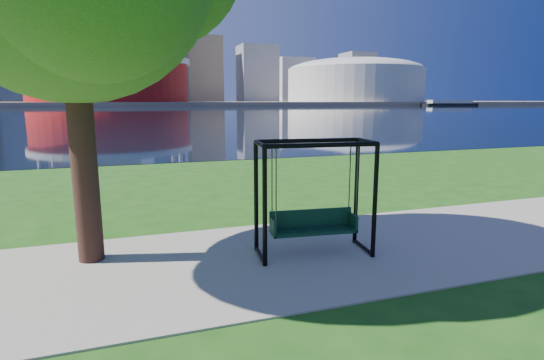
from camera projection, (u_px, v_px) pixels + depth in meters
name	position (u px, v px, depth m)	size (l,w,h in m)	color
ground	(273.00, 249.00, 8.05)	(900.00, 900.00, 0.00)	#1E5114
path	(282.00, 257.00, 7.59)	(120.00, 4.00, 0.03)	#9E937F
river	(137.00, 112.00, 102.97)	(900.00, 180.00, 0.02)	black
far_bank	(130.00, 103.00, 292.61)	(900.00, 228.00, 2.00)	#937F60
stadium	(109.00, 78.00, 220.94)	(83.00, 83.00, 32.00)	maroon
arena	(355.00, 79.00, 266.47)	(84.00, 84.00, 26.56)	beige
skyline	(120.00, 52.00, 297.27)	(392.00, 66.00, 96.50)	gray
swing	(314.00, 201.00, 7.58)	(2.12, 1.10, 2.09)	black
barge	(449.00, 103.00, 230.53)	(30.70, 11.98, 2.99)	black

